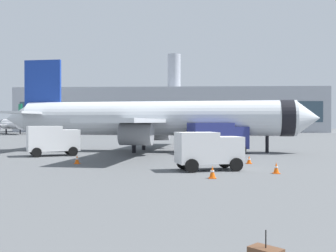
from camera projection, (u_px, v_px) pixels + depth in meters
name	position (u px, v px, depth m)	size (l,w,h in m)	color
airplane_at_gate	(154.00, 119.00, 44.37)	(35.77, 32.33, 10.50)	silver
airplane_taxiing	(12.00, 124.00, 110.59)	(21.82, 23.66, 7.94)	white
service_truck	(53.00, 139.00, 38.66)	(5.27, 4.19, 2.90)	white
fuel_truck	(217.00, 137.00, 41.22)	(6.46, 4.38, 3.20)	navy
cargo_van	(208.00, 149.00, 27.05)	(4.78, 3.34, 2.60)	white
safety_cone_near	(77.00, 159.00, 31.29)	(0.44, 0.44, 0.69)	#F2590C
safety_cone_mid	(249.00, 160.00, 31.33)	(0.44, 0.44, 0.62)	#F2590C
safety_cone_far	(212.00, 172.00, 23.15)	(0.44, 0.44, 0.74)	#F2590C
safety_cone_outer	(276.00, 168.00, 25.33)	(0.44, 0.44, 0.73)	#F2590C
terminal_building	(170.00, 110.00, 136.45)	(100.56, 22.51, 26.47)	#9EA3AD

